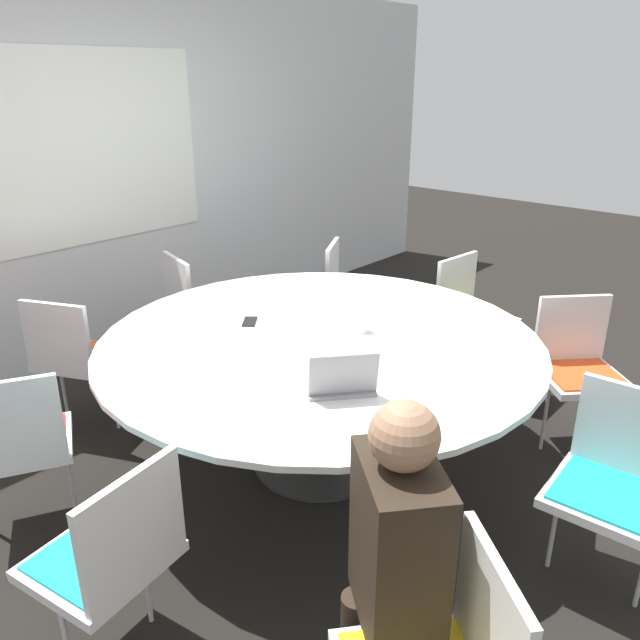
% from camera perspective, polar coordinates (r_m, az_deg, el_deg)
% --- Properties ---
extents(ground_plane, '(16.00, 16.00, 0.00)m').
position_cam_1_polar(ground_plane, '(3.60, -0.00, -12.75)').
color(ground_plane, black).
extents(wall_back, '(8.00, 0.07, 2.70)m').
position_cam_1_polar(wall_back, '(4.76, -20.54, 12.11)').
color(wall_back, silver).
rests_on(wall_back, ground_plane).
extents(conference_table, '(2.29, 2.29, 0.75)m').
position_cam_1_polar(conference_table, '(3.27, -0.00, -3.12)').
color(conference_table, '#333333').
rests_on(conference_table, ground_plane).
extents(chair_1, '(0.44, 0.46, 0.87)m').
position_cam_1_polar(chair_1, '(2.86, 25.35, -12.69)').
color(chair_1, white).
rests_on(chair_1, ground_plane).
extents(chair_2, '(0.61, 0.61, 0.87)m').
position_cam_1_polar(chair_2, '(3.81, 22.53, -3.49)').
color(chair_2, white).
rests_on(chair_2, ground_plane).
extents(chair_3, '(0.48, 0.46, 0.87)m').
position_cam_1_polar(chair_3, '(4.42, 13.53, 1.02)').
color(chair_3, white).
rests_on(chair_3, ground_plane).
extents(chair_4, '(0.59, 0.59, 0.87)m').
position_cam_1_polar(chair_4, '(4.68, 2.66, 2.81)').
color(chair_4, white).
rests_on(chair_4, ground_plane).
extents(chair_5, '(0.52, 0.53, 0.87)m').
position_cam_1_polar(chair_5, '(4.50, -11.22, 1.63)').
color(chair_5, white).
rests_on(chair_5, ground_plane).
extents(chair_6, '(0.57, 0.58, 0.87)m').
position_cam_1_polar(chair_6, '(3.91, -21.53, -2.70)').
color(chair_6, white).
rests_on(chair_6, ground_plane).
extents(chair_7, '(0.58, 0.57, 0.87)m').
position_cam_1_polar(chair_7, '(3.12, -25.95, -9.76)').
color(chair_7, white).
rests_on(chair_7, ground_plane).
extents(chair_8, '(0.51, 0.49, 0.87)m').
position_cam_1_polar(chair_8, '(2.37, -18.52, -19.36)').
color(chair_8, white).
rests_on(chair_8, ground_plane).
extents(person_0, '(0.40, 0.42, 1.22)m').
position_cam_1_polar(person_0, '(1.98, 6.63, -20.46)').
color(person_0, '#2D2319').
rests_on(person_0, ground_plane).
extents(laptop, '(0.38, 0.37, 0.21)m').
position_cam_1_polar(laptop, '(2.68, 1.92, -5.60)').
color(laptop, '#99999E').
rests_on(laptop, conference_table).
extents(coffee_cup, '(0.07, 0.07, 0.09)m').
position_cam_1_polar(coffee_cup, '(3.30, 3.87, -0.31)').
color(coffee_cup, white).
rests_on(coffee_cup, conference_table).
extents(cell_phone, '(0.15, 0.14, 0.01)m').
position_cam_1_polar(cell_phone, '(3.46, -6.45, -0.14)').
color(cell_phone, black).
rests_on(cell_phone, conference_table).
extents(handbag, '(0.36, 0.16, 0.28)m').
position_cam_1_polar(handbag, '(4.33, 18.67, -5.51)').
color(handbag, '#661E56').
rests_on(handbag, ground_plane).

